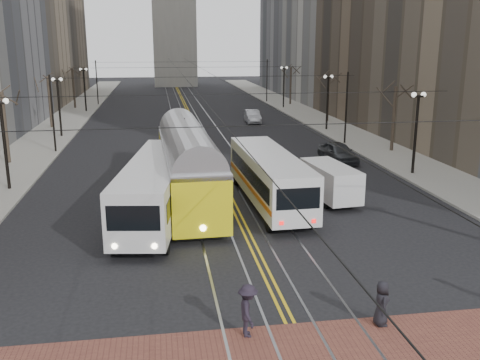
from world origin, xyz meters
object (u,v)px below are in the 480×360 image
object	(u,v)px
transit_bus	(156,190)
sedan_silver	(252,117)
streetcar	(188,171)
rear_bus	(269,179)
pedestrian_d	(248,310)
cargo_van	(330,183)
sedan_grey	(338,152)
pedestrian_a	(382,303)

from	to	relation	value
transit_bus	sedan_silver	world-z (taller)	transit_bus
streetcar	rear_bus	distance (m)	4.85
transit_bus	streetcar	size ratio (longest dim) A/B	0.83
pedestrian_d	sedan_silver	bearing A→B (deg)	-10.79
sedan_silver	cargo_van	bearing A→B (deg)	-89.68
sedan_silver	pedestrian_d	bearing A→B (deg)	-98.11
sedan_silver	pedestrian_d	size ratio (longest dim) A/B	2.57
streetcar	sedan_silver	bearing A→B (deg)	71.43
rear_bus	pedestrian_d	world-z (taller)	rear_bus
pedestrian_d	sedan_grey	bearing A→B (deg)	-25.45
streetcar	rear_bus	xyz separation A→B (m)	(4.59, -1.53, -0.28)
rear_bus	pedestrian_d	bearing A→B (deg)	-106.38
transit_bus	cargo_van	world-z (taller)	transit_bus
pedestrian_a	rear_bus	bearing A→B (deg)	10.58
sedan_silver	pedestrian_d	world-z (taller)	pedestrian_d
streetcar	pedestrian_a	xyz separation A→B (m)	(5.47, -15.61, -1.00)
transit_bus	sedan_silver	xyz separation A→B (m)	(11.24, 33.65, -0.83)
transit_bus	streetcar	world-z (taller)	streetcar
transit_bus	streetcar	xyz separation A→B (m)	(1.91, 3.10, 0.21)
sedan_grey	pedestrian_a	bearing A→B (deg)	-112.31
cargo_van	pedestrian_d	world-z (taller)	cargo_van
cargo_van	sedan_grey	distance (m)	11.07
sedan_grey	sedan_silver	size ratio (longest dim) A/B	1.02
rear_bus	pedestrian_a	distance (m)	14.12
sedan_grey	pedestrian_d	size ratio (longest dim) A/B	2.63
transit_bus	pedestrian_a	world-z (taller)	transit_bus
transit_bus	pedestrian_d	distance (m)	12.85
rear_bus	pedestrian_a	xyz separation A→B (m)	(0.88, -14.08, -0.71)
cargo_van	sedan_grey	xyz separation A→B (m)	(4.03, 10.30, -0.31)
cargo_van	pedestrian_d	xyz separation A→B (m)	(-7.34, -14.12, -0.21)
streetcar	sedan_silver	xyz separation A→B (m)	(9.33, 30.55, -1.04)
sedan_silver	pedestrian_d	xyz separation A→B (m)	(-8.37, -46.16, 0.15)
pedestrian_a	pedestrian_d	world-z (taller)	pedestrian_d
sedan_grey	pedestrian_a	size ratio (longest dim) A/B	2.97
cargo_van	pedestrian_a	size ratio (longest dim) A/B	3.18
sedan_grey	pedestrian_d	world-z (taller)	pedestrian_d
sedan_grey	cargo_van	bearing A→B (deg)	-118.00
transit_bus	sedan_grey	distance (m)	18.58
rear_bus	sedan_silver	world-z (taller)	rear_bus
streetcar	pedestrian_d	bearing A→B (deg)	-88.09
cargo_van	sedan_grey	size ratio (longest dim) A/B	1.07
rear_bus	pedestrian_a	size ratio (longest dim) A/B	7.40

